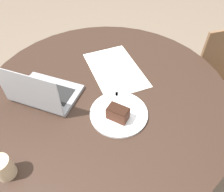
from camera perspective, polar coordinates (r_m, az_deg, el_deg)
name	(u,v)px	position (r m, az deg, el deg)	size (l,w,h in m)	color
ground_plane	(108,161)	(1.75, -1.07, -16.62)	(12.00, 12.00, 0.00)	#6B5B4C
dining_table	(106,109)	(1.22, -1.47, -3.39)	(1.26, 1.26, 0.78)	black
paper_document	(115,70)	(1.22, 0.86, 6.91)	(0.46, 0.37, 0.00)	white
plate	(119,113)	(1.00, 1.79, -4.53)	(0.26, 0.26, 0.01)	silver
cake_slice	(118,113)	(0.95, 1.55, -4.52)	(0.10, 0.11, 0.06)	#472619
fork	(116,102)	(1.03, 1.11, -1.63)	(0.17, 0.03, 0.00)	silver
coffee_glass	(3,168)	(0.91, -26.57, -16.42)	(0.07, 0.07, 0.09)	#C6AD89
laptop	(43,92)	(1.09, -17.55, 0.92)	(0.31, 0.36, 0.22)	gray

